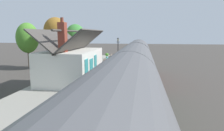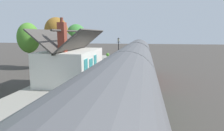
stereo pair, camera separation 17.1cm
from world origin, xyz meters
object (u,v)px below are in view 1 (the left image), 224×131
Objects in this scene: lamp_post_platform at (118,46)px; tree_distant at (56,31)px; train at (133,76)px; bench_mid_platform at (100,65)px; planter_under_sign at (75,64)px; bench_by_lamp at (111,56)px; planter_bench_left at (95,57)px; planter_corner_building at (107,56)px; planter_edge_near at (123,58)px; tree_far_left at (28,38)px; station_sign_board at (120,54)px; bench_near_building at (104,62)px; planter_bench_right at (88,61)px; tree_mid_background at (76,37)px; planter_by_door at (86,65)px; station_building at (72,64)px; planter_edge_far at (84,106)px.

tree_distant is at bearing 87.11° from lamp_post_platform.
tree_distant reaches higher than train.
bench_mid_platform is 3.53m from planter_under_sign.
bench_by_lamp is 1.70× the size of planter_bench_left.
planter_edge_near is at bearing -129.34° from planter_corner_building.
planter_edge_near is (8.21, -1.79, -0.06)m from bench_mid_platform.
tree_far_left is at bearing 85.37° from tree_distant.
train is 15.59m from station_sign_board.
planter_bench_left is at bearing 23.96° from bench_near_building.
planter_under_sign is at bearing 175.20° from planter_bench_left.
tree_mid_background is (4.99, 3.44, 3.19)m from planter_bench_right.
planter_edge_near is 8.73m from tree_mid_background.
tree_distant is (0.45, 8.97, 2.03)m from lamp_post_platform.
train reaches higher than planter_by_door.
planter_corner_building is at bearing 15.54° from train.
lamp_post_platform is (-4.39, -4.25, 2.07)m from planter_bench_left.
planter_by_door is 4.63m from planter_bench_right.
tree_distant is at bearing 166.25° from tree_mid_background.
bench_mid_platform reaches higher than planter_bench_right.
tree_far_left reaches higher than train.
tree_mid_background is (9.49, 4.52, 3.00)m from planter_by_door.
train is 7.19× the size of lamp_post_platform.
bench_mid_platform is at bearing -106.85° from planter_under_sign.
lamp_post_platform is at bearing -93.49° from tree_far_left.
station_building is 6.58× the size of planter_edge_far.
planter_under_sign is 0.13× the size of tree_mid_background.
bench_mid_platform is 4.96m from lamp_post_platform.
tree_far_left is at bearing 79.64° from bench_near_building.
tree_mid_background is (0.24, 5.95, 3.02)m from bench_by_lamp.
station_sign_board reaches higher than planter_bench_right.
station_sign_board is at bearing 170.97° from planter_edge_near.
station_building is at bearing -162.58° from planter_under_sign.
station_building is at bearing 167.45° from planter_edge_near.
planter_bench_left is 4.85m from station_sign_board.
train is 26.97× the size of planter_by_door.
planter_edge_far is 23.05m from planter_corner_building.
train is at bearing -154.53° from bench_mid_platform.
train is 31.09× the size of planter_bench_left.
tree_distant reaches higher than planter_bench_left.
planter_by_door is (-9.25, 1.42, 0.03)m from bench_by_lamp.
bench_mid_platform reaches higher than planter_edge_near.
planter_edge_far is at bearing -174.44° from bench_by_lamp.
bench_near_building is 1.48× the size of planter_by_door.
planter_corner_building is 0.57× the size of station_sign_board.
tree_distant is (1.80, 7.27, 4.07)m from bench_near_building.
tree_distant is (4.72, 7.45, 4.07)m from bench_mid_platform.
station_building reaches higher than planter_by_door.
bench_near_building is 3.13m from planter_bench_right.
train is at bearing -158.33° from planter_bench_left.
station_building is 8.05× the size of planter_corner_building.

